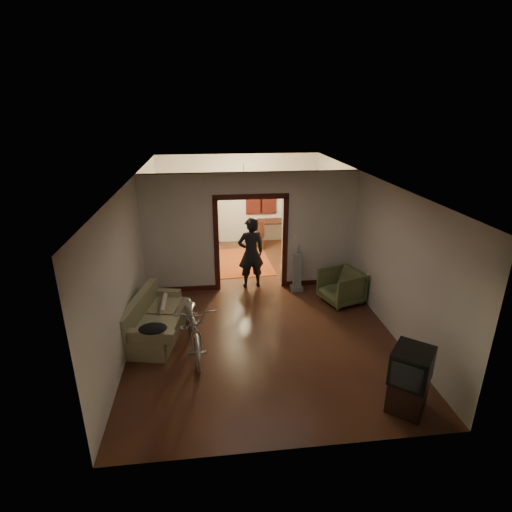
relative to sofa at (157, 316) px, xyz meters
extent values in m
cube|color=#361A11|center=(2.02, 1.23, -0.41)|extent=(5.00, 8.50, 0.01)
cube|color=white|center=(2.02, 1.23, 2.39)|extent=(5.00, 8.50, 0.01)
cube|color=beige|center=(2.02, 5.48, 0.99)|extent=(5.00, 0.02, 2.80)
cube|color=beige|center=(-0.48, 1.23, 0.99)|extent=(0.02, 8.50, 2.80)
cube|color=beige|center=(4.52, 1.23, 0.99)|extent=(0.02, 8.50, 2.80)
cube|color=beige|center=(2.02, 1.98, 0.99)|extent=(5.00, 0.14, 2.80)
cube|color=#36100C|center=(2.02, 1.98, 0.69)|extent=(1.74, 0.20, 2.32)
cube|color=black|center=(2.72, 5.44, 1.14)|extent=(0.98, 0.06, 1.28)
sphere|color=#FFE0A5|center=(2.02, 3.73, 1.94)|extent=(0.24, 0.24, 0.24)
cube|color=silver|center=(3.07, 1.91, 0.84)|extent=(0.08, 0.01, 0.12)
cube|color=olive|center=(0.00, 0.00, 0.00)|extent=(1.16, 1.93, 0.83)
cylinder|color=beige|center=(0.10, 0.30, 0.12)|extent=(0.09, 0.74, 0.09)
ellipsoid|color=black|center=(0.05, -0.91, 0.27)|extent=(0.47, 0.36, 0.14)
imported|color=silver|center=(0.72, -0.55, 0.11)|extent=(0.94, 2.06, 1.04)
imported|color=#4D5831|center=(3.95, 0.93, -0.04)|extent=(1.05, 1.03, 0.75)
cube|color=black|center=(3.84, -2.48, -0.17)|extent=(0.71, 0.72, 0.48)
cube|color=black|center=(3.84, -2.48, 0.33)|extent=(0.77, 0.78, 0.50)
cube|color=gray|center=(3.08, 1.63, 0.05)|extent=(0.34, 0.30, 0.93)
imported|color=black|center=(2.02, 2.00, 0.46)|extent=(0.70, 0.51, 1.75)
cube|color=maroon|center=(1.86, 3.63, -0.41)|extent=(1.81, 2.31, 0.02)
cube|color=#26331F|center=(0.77, 5.24, 0.46)|extent=(0.89, 0.51, 1.76)
sphere|color=#1E5972|center=(0.77, 5.24, 1.53)|extent=(0.28, 0.28, 0.28)
cube|color=black|center=(3.09, 5.02, -0.02)|extent=(1.19, 0.91, 0.78)
cube|color=black|center=(2.48, 4.73, 0.06)|extent=(0.46, 0.46, 0.94)
camera|label=1|loc=(1.09, -6.90, 3.79)|focal=28.00mm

